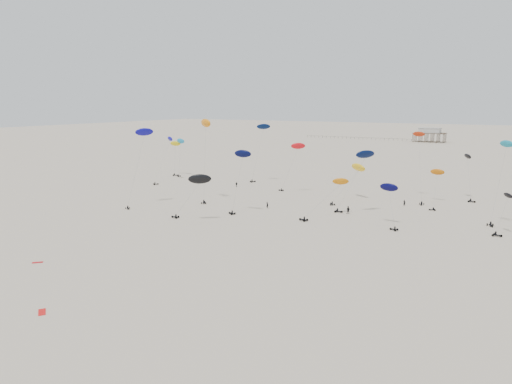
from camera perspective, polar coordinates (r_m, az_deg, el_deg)
The scene contains 27 objects.
ground_plane at distance 219.70m, azimuth 14.55°, elevation 2.75°, with size 900.00×900.00×0.00m, color beige.
pavilion_main at distance 367.39m, azimuth 19.21°, elevation 6.08°, with size 21.00×13.00×9.80m.
pier_fence at distance 380.39m, azimuth 11.43°, elevation 6.05°, with size 80.20×0.20×1.50m.
rig_0 at distance 123.89m, azimuth 26.14°, elevation 1.60°, with size 4.39×6.38×19.23m.
rig_1 at distance 178.67m, azimuth -10.19°, elevation 4.80°, with size 6.64×15.39×18.61m.
rig_2 at distance 145.79m, azimuth 19.93°, elevation 1.40°, with size 4.61×15.37×15.55m.
rig_3 at distance 148.93m, azimuth 18.21°, elevation 3.70°, with size 6.97×14.81×21.73m.
rig_4 at distance 137.68m, azimuth -12.86°, elevation 5.75°, with size 4.34×12.12×21.15m.
rig_5 at distance 192.35m, azimuth -9.22°, elevation 4.68°, with size 5.47×5.51×12.96m.
rig_6 at distance 190.49m, azimuth -8.65°, elevation 5.16°, with size 5.00×6.46×14.06m.
rig_7 at distance 154.32m, azimuth 23.17°, elevation 2.15°, with size 5.42×9.77×13.42m.
rig_8 at distance 145.59m, azimuth 11.31°, elevation 2.34°, with size 6.99×17.58×15.54m.
rig_9 at distance 122.57m, azimuth 8.26°, elevation -0.19°, with size 7.81×14.63×14.54m.
rig_10 at distance 117.31m, azimuth -6.83°, elevation 0.91°, with size 10.36×4.74×11.69m.
rig_11 at distance 116.38m, azimuth 26.31°, elevation -2.43°, with size 3.81×6.63×8.83m.
rig_12 at distance 153.83m, azimuth 4.55°, elevation 4.54°, with size 8.19×3.94×15.35m.
rig_13 at distance 116.27m, azimuth 15.07°, elevation -0.39°, with size 6.37×7.88×10.15m.
rig_14 at distance 126.71m, azimuth 11.84°, elevation 3.12°, with size 9.05×6.65×16.07m.
rig_15 at distance 140.62m, azimuth -5.79°, elevation 6.43°, with size 6.84×9.11×23.00m.
rig_16 at distance 173.95m, azimuth 0.61°, elevation 6.24°, with size 5.34×8.26×20.28m.
rig_17 at distance 124.58m, azimuth -1.81°, elevation 2.88°, with size 4.67×6.39×15.87m.
spectator_0 at distance 131.04m, azimuth 1.30°, elevation -1.86°, with size 0.73×0.50×2.00m, color black.
spectator_1 at distance 126.68m, azimuth 10.48°, elevation -2.46°, with size 1.10×0.64×2.25m, color black.
spectator_2 at distance 163.87m, azimuth -2.25°, elevation 0.59°, with size 1.12×0.60×1.89m, color black.
spectator_3 at distance 139.69m, azimuth 16.58°, elevation -1.53°, with size 0.71×0.49×1.96m, color black.
grounded_kite_a at distance 73.84m, azimuth -23.26°, elevation -12.52°, with size 2.20×0.90×0.08m, color red.
grounded_kite_b at distance 95.47m, azimuth -23.69°, elevation -7.40°, with size 1.80×0.70×0.07m, color red.
Camera 1 is at (55.79, -10.70, 27.58)m, focal length 35.00 mm.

